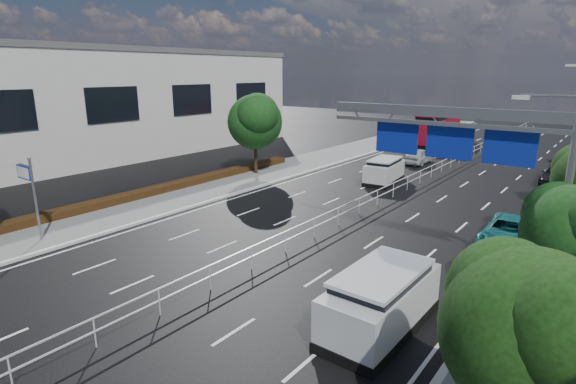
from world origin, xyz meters
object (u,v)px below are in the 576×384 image
Objects in this scene: parked_car_teal at (510,233)px; parked_car_dark at (557,175)px; near_car_dark at (454,128)px; silver_minivan at (381,300)px; red_bus at (437,127)px; overhead_gantry at (467,137)px; near_car_silver at (419,156)px; toilet_sign at (29,184)px; white_minivan at (384,171)px.

parked_car_teal is 1.04× the size of parked_car_dark.
near_car_dark is 0.89× the size of parked_car_teal.
parked_car_dark is at bearing 86.78° from silver_minivan.
red_bus is 9.94m from near_car_dark.
overhead_gantry is 36.20m from red_bus.
red_bus is 2.97× the size of near_car_silver.
toilet_sign reaches higher than near_car_silver.
parked_car_teal is (1.56, 3.41, -4.89)m from overhead_gantry.
silver_minivan is at bearing -77.84° from red_bus.
silver_minivan is at bearing 106.50° from near_car_dark.
toilet_sign is 0.85× the size of parked_car_teal.
parked_car_teal is (10.65, -8.41, -0.21)m from white_minivan.
near_car_silver is (7.87, 30.67, -2.23)m from toilet_sign.
white_minivan is 1.07× the size of near_car_silver.
parked_car_teal is at bearing 80.90° from silver_minivan.
parked_car_dark is at bearing 85.33° from overhead_gantry.
silver_minivan is (8.85, -18.79, 0.10)m from white_minivan.
near_car_silver is at bearing 75.60° from toilet_sign.
near_car_silver is (-0.74, 8.80, -0.21)m from white_minivan.
white_minivan reaches higher than near_car_dark.
near_car_dark is at bearing 109.71° from parked_car_teal.
parked_car_teal is at bearing -69.60° from red_bus.
red_bus is at bearing 114.22° from parked_car_teal.
white_minivan is at bearing 127.56° from overhead_gantry.
silver_minivan is 10.54m from parked_car_teal.
parked_car_dark is at bearing 170.56° from near_car_silver.
parked_car_dark is (19.25, 29.16, -2.23)m from toilet_sign.
toilet_sign is 43.98m from red_bus.
toilet_sign is 17.83m from silver_minivan.
near_car_silver is at bearing -81.99° from red_bus.
near_car_silver is 0.82× the size of parked_car_teal.
near_car_dark is at bearing -81.99° from near_car_silver.
parked_car_teal is at bearing 34.96° from toilet_sign.
silver_minivan is at bearing 107.28° from near_car_silver.
red_bus is 20.51m from parked_car_dark.
silver_minivan is at bearing -91.97° from overhead_gantry.
overhead_gantry is 2.27× the size of white_minivan.
overhead_gantry is 0.82× the size of red_bus.
overhead_gantry is at bearing 29.60° from toilet_sign.
white_minivan is at bearing 115.94° from silver_minivan.
parked_car_teal is (11.38, -17.21, -0.00)m from near_car_silver.
near_car_silver is (-9.82, 20.61, -4.89)m from overhead_gantry.
red_bus is 42.54m from silver_minivan.
red_bus is at bearing 110.91° from overhead_gantry.
overhead_gantry is at bearing -58.53° from white_minivan.
near_car_dark is at bearing 107.61° from overhead_gantry.
white_minivan is 20.77m from silver_minivan.
red_bus is at bearing 133.05° from parked_car_dark.
parked_car_teal is (19.25, 13.46, -2.23)m from toilet_sign.
white_minivan is (-9.09, 11.82, -4.68)m from overhead_gantry.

